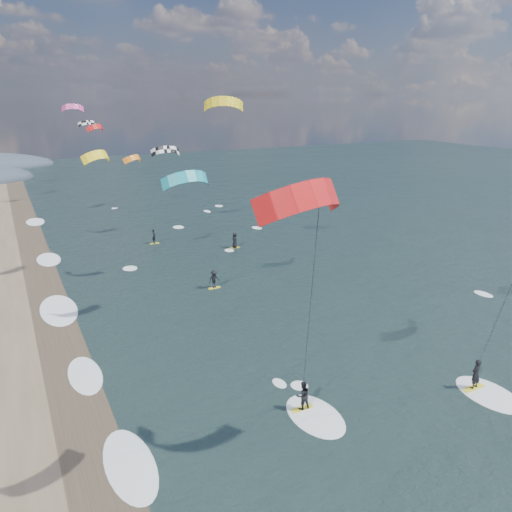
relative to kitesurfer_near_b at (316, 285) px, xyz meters
name	(u,v)px	position (x,y,z in m)	size (l,w,h in m)	color
ground	(396,473)	(3.56, -1.76, -9.13)	(260.00, 260.00, 0.00)	black
wet_sand_strip	(85,425)	(-8.44, 8.24, -9.12)	(3.00, 240.00, 0.00)	#382D23
kitesurfer_near_b	(316,285)	(0.00, 0.00, 0.00)	(7.03, 8.56, 14.21)	yellow
far_kitesurfers	(210,255)	(7.14, 29.49, -8.28)	(8.64, 16.72, 1.75)	yellow
bg_kite_field	(124,133)	(4.05, 49.97, 2.49)	(13.17, 70.60, 9.54)	gray
shoreline_surf	(92,375)	(-7.24, 12.99, -9.13)	(2.40, 79.40, 0.11)	white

